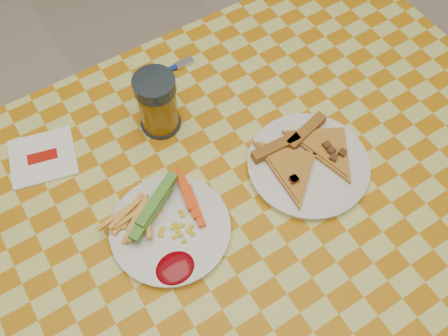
{
  "coord_description": "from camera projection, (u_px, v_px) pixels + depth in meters",
  "views": [
    {
      "loc": [
        -0.21,
        -0.32,
        1.56
      ],
      "look_at": [
        0.03,
        0.07,
        0.78
      ],
      "focal_mm": 40.0,
      "sensor_mm": 36.0,
      "label": 1
    }
  ],
  "objects": [
    {
      "name": "fries_veggies",
      "position": [
        161.0,
        221.0,
        0.85
      ],
      "size": [
        0.2,
        0.19,
        0.04
      ],
      "color": "#E9B74A",
      "rests_on": "plate_left"
    },
    {
      "name": "plate_right",
      "position": [
        308.0,
        165.0,
        0.93
      ],
      "size": [
        0.23,
        0.23,
        0.01
      ],
      "primitive_type": "cylinder",
      "rotation": [
        0.0,
        0.0,
        0.03
      ],
      "color": "silver",
      "rests_on": "table"
    },
    {
      "name": "pizza_slices",
      "position": [
        306.0,
        155.0,
        0.92
      ],
      "size": [
        0.23,
        0.21,
        0.02
      ],
      "color": "#D18B40",
      "rests_on": "plate_right"
    },
    {
      "name": "drink_glass",
      "position": [
        158.0,
        104.0,
        0.93
      ],
      "size": [
        0.08,
        0.08,
        0.13
      ],
      "color": "black",
      "rests_on": "table"
    },
    {
      "name": "table",
      "position": [
        229.0,
        228.0,
        0.95
      ],
      "size": [
        1.28,
        0.88,
        0.76
      ],
      "color": "silver",
      "rests_on": "ground"
    },
    {
      "name": "ground",
      "position": [
        227.0,
        317.0,
        1.54
      ],
      "size": [
        8.0,
        8.0,
        0.0
      ],
      "primitive_type": "plane",
      "color": "beige",
      "rests_on": "ground"
    },
    {
      "name": "plate_left",
      "position": [
        171.0,
        230.0,
        0.86
      ],
      "size": [
        0.25,
        0.25,
        0.01
      ],
      "primitive_type": "cylinder",
      "rotation": [
        0.0,
        0.0,
        0.23
      ],
      "color": "silver",
      "rests_on": "table"
    },
    {
      "name": "fork",
      "position": [
        166.0,
        71.0,
        1.04
      ],
      "size": [
        0.13,
        0.02,
        0.01
      ],
      "rotation": [
        0.0,
        0.0,
        0.0
      ],
      "color": "navy",
      "rests_on": "table"
    },
    {
      "name": "napkin",
      "position": [
        43.0,
        157.0,
        0.94
      ],
      "size": [
        0.14,
        0.14,
        0.01
      ],
      "rotation": [
        0.0,
        0.0,
        -0.25
      ],
      "color": "white",
      "rests_on": "table"
    }
  ]
}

